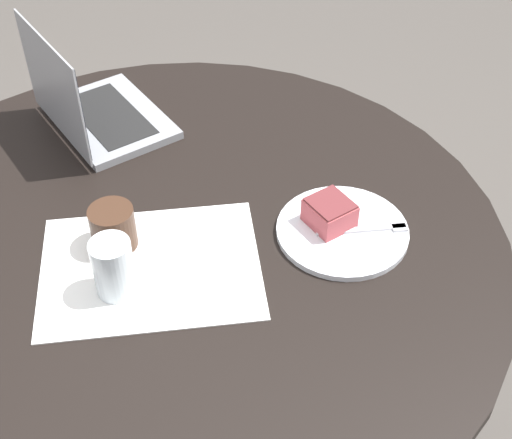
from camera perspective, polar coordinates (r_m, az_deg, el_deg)
dining_table at (r=1.44m, az=-6.51°, el=-5.12°), size 1.27×1.27×0.76m
paper_document at (r=1.29m, az=-8.43°, el=-3.78°), size 0.47×0.42×0.00m
plate at (r=1.35m, az=6.92°, el=-0.92°), size 0.25×0.25×0.01m
cake_slice at (r=1.34m, az=5.91°, el=0.53°), size 0.11×0.11×0.05m
fork at (r=1.35m, az=9.21°, el=-0.73°), size 0.17×0.08×0.00m
coffee_glass at (r=1.32m, az=-11.35°, el=-0.68°), size 0.08×0.08×0.09m
water_glass at (r=1.23m, az=-11.33°, el=-3.83°), size 0.07×0.07×0.11m
laptop at (r=1.62m, az=-12.84°, el=8.55°), size 0.37×0.36×0.25m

